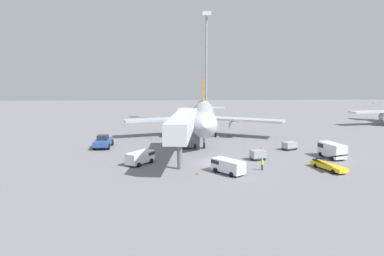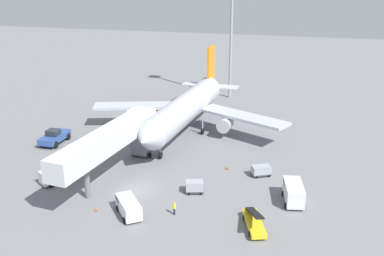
{
  "view_description": "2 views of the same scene",
  "coord_description": "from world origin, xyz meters",
  "px_view_note": "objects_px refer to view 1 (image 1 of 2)",
  "views": [
    {
      "loc": [
        -5.38,
        -49.38,
        12.62
      ],
      "look_at": [
        -2.51,
        12.47,
        3.46
      ],
      "focal_mm": 31.1,
      "sensor_mm": 36.0,
      "label": 1
    },
    {
      "loc": [
        20.45,
        -48.65,
        26.64
      ],
      "look_at": [
        2.85,
        16.38,
        3.08
      ],
      "focal_mm": 42.36,
      "sensor_mm": 36.0,
      "label": 2
    }
  ],
  "objects_px": {
    "service_van_near_center": "(227,165)",
    "service_van_mid_left": "(331,150)",
    "baggage_cart_far_right": "(258,155)",
    "belt_loader_truck": "(329,165)",
    "baggage_cart_rear_left": "(290,145)",
    "safety_cone_alpha": "(197,172)",
    "jet_bridge": "(183,125)",
    "airplane_at_gate": "(204,116)",
    "pushback_tug": "(103,142)",
    "apron_light_mast": "(206,49)",
    "ground_crew_worker_foreground": "(262,164)",
    "safety_cone_bravo": "(262,147)",
    "service_van_mid_right": "(141,157)"
  },
  "relations": [
    {
      "from": "service_van_near_center",
      "to": "service_van_mid_left",
      "type": "relative_size",
      "value": 0.94
    },
    {
      "from": "service_van_mid_right",
      "to": "ground_crew_worker_foreground",
      "type": "relative_size",
      "value": 2.94
    },
    {
      "from": "pushback_tug",
      "to": "jet_bridge",
      "type": "bearing_deg",
      "value": -32.24
    },
    {
      "from": "service_van_near_center",
      "to": "service_van_mid_left",
      "type": "distance_m",
      "value": 19.83
    },
    {
      "from": "service_van_near_center",
      "to": "ground_crew_worker_foreground",
      "type": "bearing_deg",
      "value": 14.89
    },
    {
      "from": "service_van_near_center",
      "to": "baggage_cart_far_right",
      "type": "distance_m",
      "value": 9.4
    },
    {
      "from": "safety_cone_bravo",
      "to": "pushback_tug",
      "type": "bearing_deg",
      "value": 174.7
    },
    {
      "from": "airplane_at_gate",
      "to": "safety_cone_bravo",
      "type": "bearing_deg",
      "value": -53.46
    },
    {
      "from": "airplane_at_gate",
      "to": "service_van_mid_right",
      "type": "height_order",
      "value": "airplane_at_gate"
    },
    {
      "from": "jet_bridge",
      "to": "safety_cone_alpha",
      "type": "bearing_deg",
      "value": -79.51
    },
    {
      "from": "belt_loader_truck",
      "to": "ground_crew_worker_foreground",
      "type": "distance_m",
      "value": 9.26
    },
    {
      "from": "ground_crew_worker_foreground",
      "to": "safety_cone_bravo",
      "type": "distance_m",
      "value": 14.41
    },
    {
      "from": "safety_cone_bravo",
      "to": "airplane_at_gate",
      "type": "bearing_deg",
      "value": 126.54
    },
    {
      "from": "pushback_tug",
      "to": "service_van_near_center",
      "type": "xyz_separation_m",
      "value": [
        20.4,
        -18.01,
        -0.03
      ]
    },
    {
      "from": "service_van_mid_left",
      "to": "baggage_cart_rear_left",
      "type": "bearing_deg",
      "value": 126.31
    },
    {
      "from": "jet_bridge",
      "to": "safety_cone_bravo",
      "type": "distance_m",
      "value": 16.57
    },
    {
      "from": "service_van_mid_left",
      "to": "baggage_cart_far_right",
      "type": "height_order",
      "value": "service_van_mid_left"
    },
    {
      "from": "service_van_near_center",
      "to": "safety_cone_bravo",
      "type": "relative_size",
      "value": 7.43
    },
    {
      "from": "baggage_cart_rear_left",
      "to": "safety_cone_alpha",
      "type": "xyz_separation_m",
      "value": [
        -17.51,
        -14.66,
        -0.55
      ]
    },
    {
      "from": "baggage_cart_rear_left",
      "to": "pushback_tug",
      "type": "bearing_deg",
      "value": 173.96
    },
    {
      "from": "belt_loader_truck",
      "to": "baggage_cart_far_right",
      "type": "height_order",
      "value": "belt_loader_truck"
    },
    {
      "from": "safety_cone_alpha",
      "to": "belt_loader_truck",
      "type": "bearing_deg",
      "value": 3.54
    },
    {
      "from": "jet_bridge",
      "to": "baggage_cart_rear_left",
      "type": "bearing_deg",
      "value": 16.5
    },
    {
      "from": "apron_light_mast",
      "to": "airplane_at_gate",
      "type": "bearing_deg",
      "value": -96.16
    },
    {
      "from": "service_van_mid_left",
      "to": "apron_light_mast",
      "type": "relative_size",
      "value": 0.17
    },
    {
      "from": "pushback_tug",
      "to": "service_van_mid_left",
      "type": "bearing_deg",
      "value": -14.44
    },
    {
      "from": "jet_bridge",
      "to": "service_van_near_center",
      "type": "relative_size",
      "value": 4.65
    },
    {
      "from": "belt_loader_truck",
      "to": "jet_bridge",
      "type": "bearing_deg",
      "value": 158.65
    },
    {
      "from": "baggage_cart_far_right",
      "to": "belt_loader_truck",
      "type": "bearing_deg",
      "value": -37.14
    },
    {
      "from": "jet_bridge",
      "to": "belt_loader_truck",
      "type": "bearing_deg",
      "value": -21.35
    },
    {
      "from": "jet_bridge",
      "to": "safety_cone_alpha",
      "type": "relative_size",
      "value": 45.76
    },
    {
      "from": "baggage_cart_far_right",
      "to": "jet_bridge",
      "type": "bearing_deg",
      "value": 172.78
    },
    {
      "from": "baggage_cart_rear_left",
      "to": "ground_crew_worker_foreground",
      "type": "height_order",
      "value": "ground_crew_worker_foreground"
    },
    {
      "from": "airplane_at_gate",
      "to": "baggage_cart_rear_left",
      "type": "bearing_deg",
      "value": -43.71
    },
    {
      "from": "belt_loader_truck",
      "to": "apron_light_mast",
      "type": "relative_size",
      "value": 0.18
    },
    {
      "from": "apron_light_mast",
      "to": "service_van_near_center",
      "type": "bearing_deg",
      "value": -91.91
    },
    {
      "from": "baggage_cart_rear_left",
      "to": "safety_cone_alpha",
      "type": "height_order",
      "value": "baggage_cart_rear_left"
    },
    {
      "from": "baggage_cart_far_right",
      "to": "apron_light_mast",
      "type": "distance_m",
      "value": 50.3
    },
    {
      "from": "service_van_near_center",
      "to": "apron_light_mast",
      "type": "bearing_deg",
      "value": 88.09
    },
    {
      "from": "service_van_near_center",
      "to": "baggage_cart_far_right",
      "type": "bearing_deg",
      "value": 50.76
    },
    {
      "from": "service_van_mid_left",
      "to": "baggage_cart_far_right",
      "type": "xyz_separation_m",
      "value": [
        -12.16,
        -0.82,
        -0.51
      ]
    },
    {
      "from": "service_van_mid_left",
      "to": "ground_crew_worker_foreground",
      "type": "xyz_separation_m",
      "value": [
        -13.0,
        -6.74,
        -0.47
      ]
    },
    {
      "from": "jet_bridge",
      "to": "service_van_near_center",
      "type": "distance_m",
      "value": 11.33
    },
    {
      "from": "airplane_at_gate",
      "to": "service_van_mid_left",
      "type": "bearing_deg",
      "value": -46.54
    },
    {
      "from": "airplane_at_gate",
      "to": "jet_bridge",
      "type": "xyz_separation_m",
      "value": [
        -4.8,
        -19.42,
        0.78
      ]
    },
    {
      "from": "service_van_near_center",
      "to": "baggage_cart_rear_left",
      "type": "xyz_separation_m",
      "value": [
        13.45,
        14.43,
        -0.3
      ]
    },
    {
      "from": "safety_cone_bravo",
      "to": "jet_bridge",
      "type": "bearing_deg",
      "value": -155.35
    },
    {
      "from": "service_van_mid_left",
      "to": "apron_light_mast",
      "type": "distance_m",
      "value": 51.81
    },
    {
      "from": "pushback_tug",
      "to": "baggage_cart_far_right",
      "type": "height_order",
      "value": "pushback_tug"
    },
    {
      "from": "jet_bridge",
      "to": "apron_light_mast",
      "type": "relative_size",
      "value": 0.72
    }
  ]
}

